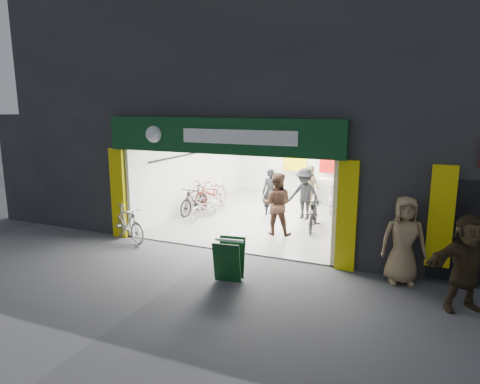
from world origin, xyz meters
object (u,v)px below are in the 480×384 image
Objects in this scene: bike_right_front at (313,213)px; pedestrian_near at (404,240)px; bike_left_front at (206,207)px; sandwich_board at (229,259)px; parked_bike at (127,223)px.

pedestrian_near is (2.71, -3.09, 0.42)m from bike_right_front.
bike_left_front is at bearing 140.41° from pedestrian_near.
pedestrian_near reaches higher than sandwich_board.
bike_left_front is 6.97m from pedestrian_near.
pedestrian_near is at bearing 13.75° from sandwich_board.
bike_left_front is 0.86× the size of pedestrian_near.
pedestrian_near is at bearing -16.64° from bike_left_front.
parked_bike reaches higher than sandwich_board.
bike_right_front reaches higher than parked_bike.
parked_bike is at bearing 151.41° from sandwich_board.
parked_bike is at bearing -100.86° from bike_left_front.
bike_right_front is at bearing 10.98° from bike_left_front.
bike_right_front is 4.57m from sandwich_board.
parked_bike reaches higher than bike_left_front.
sandwich_board is at bearing -172.73° from pedestrian_near.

